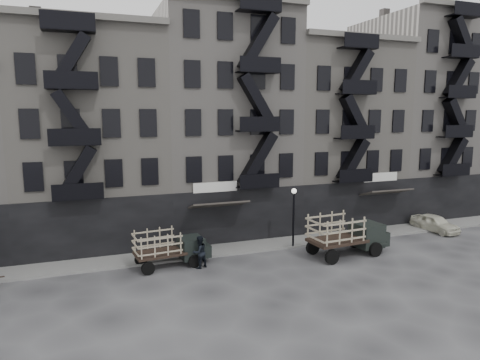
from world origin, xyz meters
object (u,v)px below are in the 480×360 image
object	(u,v)px
stake_truck_east	(347,232)
pedestrian_mid	(199,252)
stake_truck_west	(170,245)
car_east	(435,223)

from	to	relation	value
stake_truck_east	pedestrian_mid	distance (m)	9.95
stake_truck_west	stake_truck_east	size ratio (longest dim) A/B	0.83
stake_truck_east	pedestrian_mid	xyz separation A→B (m)	(-9.88, 1.02, -0.60)
pedestrian_mid	car_east	bearing A→B (deg)	161.27
stake_truck_west	pedestrian_mid	size ratio (longest dim) A/B	2.37
stake_truck_west	pedestrian_mid	xyz separation A→B (m)	(1.62, -0.94, -0.32)
stake_truck_west	car_east	size ratio (longest dim) A/B	1.20
stake_truck_east	car_east	distance (m)	10.42
stake_truck_west	stake_truck_east	world-z (taller)	stake_truck_east
car_east	stake_truck_west	bearing A→B (deg)	174.97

